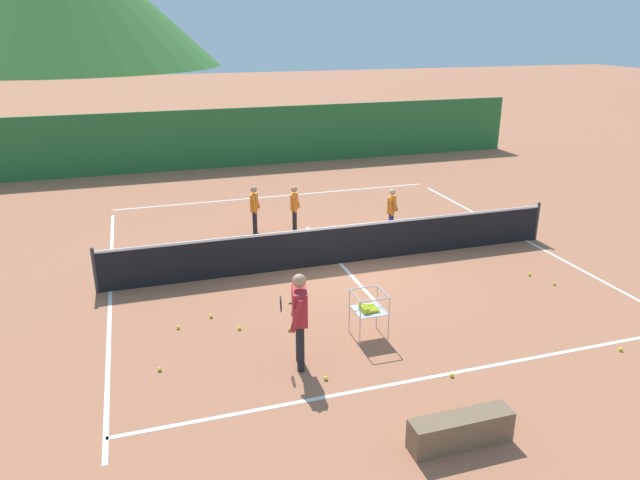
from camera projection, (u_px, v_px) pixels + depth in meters
name	position (u px, v px, depth m)	size (l,w,h in m)	color
ground_plane	(340.00, 263.00, 14.61)	(120.00, 120.00, 0.00)	#A86647
line_baseline_near	(443.00, 375.00, 9.97)	(10.72, 0.08, 0.01)	white
line_baseline_far	(278.00, 196.00, 20.27)	(10.72, 0.08, 0.01)	white
line_sideline_west	(110.00, 291.00, 13.08)	(0.08, 11.51, 0.01)	white
line_sideline_east	(526.00, 240.00, 16.13)	(0.08, 11.51, 0.01)	white
line_service_center	(340.00, 263.00, 14.60)	(0.08, 5.78, 0.01)	white
tennis_net	(340.00, 244.00, 14.43)	(11.32, 0.08, 1.05)	#333338
instructor	(299.00, 312.00, 9.90)	(0.44, 0.83, 1.71)	black
student_0	(254.00, 205.00, 16.45)	(0.37, 0.55, 1.35)	black
student_1	(295.00, 204.00, 16.60)	(0.38, 0.53, 1.31)	black
student_2	(392.00, 207.00, 16.34)	(0.44, 0.50, 1.31)	navy
ball_cart	(368.00, 309.00, 10.98)	(0.58, 0.58, 0.90)	#B7B7BC
tennis_ball_0	(211.00, 316.00, 11.89)	(0.07, 0.07, 0.07)	yellow
tennis_ball_1	(621.00, 349.00, 10.69)	(0.07, 0.07, 0.07)	yellow
tennis_ball_2	(326.00, 378.00, 9.82)	(0.07, 0.07, 0.07)	yellow
tennis_ball_3	(554.00, 284.00, 13.39)	(0.07, 0.07, 0.07)	yellow
tennis_ball_4	(240.00, 328.00, 11.43)	(0.07, 0.07, 0.07)	yellow
tennis_ball_5	(178.00, 327.00, 11.46)	(0.07, 0.07, 0.07)	yellow
tennis_ball_6	(452.00, 375.00, 9.91)	(0.07, 0.07, 0.07)	yellow
tennis_ball_7	(160.00, 369.00, 10.07)	(0.07, 0.07, 0.07)	yellow
tennis_ball_8	(289.00, 329.00, 11.38)	(0.07, 0.07, 0.07)	yellow
tennis_ball_9	(530.00, 274.00, 13.88)	(0.07, 0.07, 0.07)	yellow
windscreen_fence	(249.00, 137.00, 24.23)	(23.58, 0.08, 2.36)	#286B33
courtside_bench	(461.00, 430.00, 8.26)	(1.50, 0.36, 0.46)	brown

